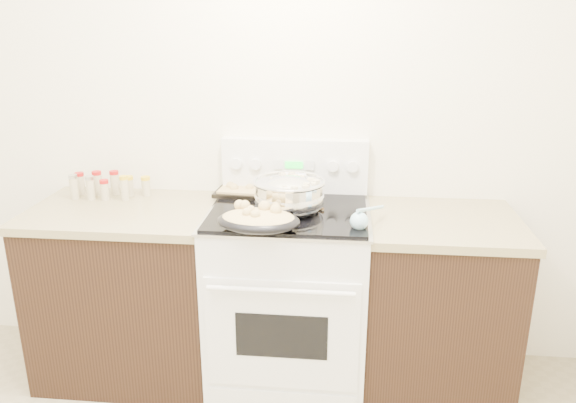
# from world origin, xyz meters

# --- Properties ---
(room_shell) EXTENTS (4.10, 3.60, 2.75)m
(room_shell) POSITION_xyz_m (0.00, 0.00, 1.70)
(room_shell) COLOR white
(room_shell) RESTS_ON ground
(counter_left) EXTENTS (0.93, 0.67, 0.92)m
(counter_left) POSITION_xyz_m (-0.48, 1.43, 0.46)
(counter_left) COLOR black
(counter_left) RESTS_ON ground
(counter_right) EXTENTS (0.73, 0.67, 0.92)m
(counter_right) POSITION_xyz_m (1.08, 1.43, 0.46)
(counter_right) COLOR black
(counter_right) RESTS_ON ground
(kitchen_range) EXTENTS (0.78, 0.73, 1.22)m
(kitchen_range) POSITION_xyz_m (0.35, 1.42, 0.49)
(kitchen_range) COLOR white
(kitchen_range) RESTS_ON ground
(mixing_bowl) EXTENTS (0.39, 0.39, 0.20)m
(mixing_bowl) POSITION_xyz_m (0.35, 1.39, 1.02)
(mixing_bowl) COLOR silver
(mixing_bowl) RESTS_ON kitchen_range
(roasting_pan) EXTENTS (0.38, 0.27, 0.12)m
(roasting_pan) POSITION_xyz_m (0.24, 1.14, 0.99)
(roasting_pan) COLOR black
(roasting_pan) RESTS_ON kitchen_range
(baking_sheet) EXTENTS (0.43, 0.32, 0.06)m
(baking_sheet) POSITION_xyz_m (0.15, 1.67, 0.96)
(baking_sheet) COLOR black
(baking_sheet) RESTS_ON kitchen_range
(wooden_spoon) EXTENTS (0.20, 0.19, 0.04)m
(wooden_spoon) POSITION_xyz_m (0.37, 1.45, 0.95)
(wooden_spoon) COLOR #AA7D4D
(wooden_spoon) RESTS_ON kitchen_range
(blue_ladle) EXTENTS (0.16, 0.26, 0.10)m
(blue_ladle) POSITION_xyz_m (0.69, 1.22, 0.98)
(blue_ladle) COLOR #A0D7EF
(blue_ladle) RESTS_ON kitchen_range
(spice_jars) EXTENTS (0.41, 0.15, 0.13)m
(spice_jars) POSITION_xyz_m (-0.63, 1.59, 0.98)
(spice_jars) COLOR #BFB28C
(spice_jars) RESTS_ON counter_left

